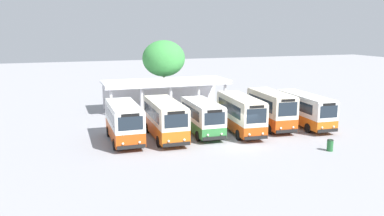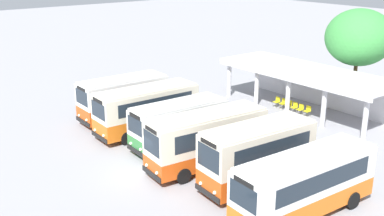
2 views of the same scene
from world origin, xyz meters
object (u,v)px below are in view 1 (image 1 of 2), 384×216
object	(u,v)px
litter_bin_apron	(330,145)
waiting_chair_far_end_seat	(178,105)
city_bus_fifth_blue	(271,108)
city_bus_middle_cream	(202,116)
city_bus_far_end_green	(304,109)
city_bus_fourth_amber	(240,113)
waiting_chair_fifth_seat	(173,105)
city_bus_second_in_row	(165,118)
waiting_chair_second_from_end	(158,106)
waiting_chair_end_by_column	(153,107)
waiting_chair_middle_seat	(163,106)
waiting_chair_fourth_seat	(168,106)
city_bus_nearest_orange	(124,121)

from	to	relation	value
litter_bin_apron	waiting_chair_far_end_seat	bearing A→B (deg)	108.23
city_bus_fifth_blue	litter_bin_apron	distance (m)	8.04
city_bus_middle_cream	city_bus_far_end_green	distance (m)	10.49
litter_bin_apron	city_bus_fourth_amber	bearing A→B (deg)	119.93
waiting_chair_fifth_seat	litter_bin_apron	bearing A→B (deg)	-70.01
city_bus_second_in_row	waiting_chair_far_end_seat	xyz separation A→B (m)	(4.82, 11.69, -1.29)
waiting_chair_second_from_end	city_bus_fourth_amber	bearing A→B (deg)	-68.82
city_bus_second_in_row	waiting_chair_end_by_column	xyz separation A→B (m)	(1.70, 11.64, -1.29)
city_bus_second_in_row	waiting_chair_middle_seat	bearing A→B (deg)	75.85
waiting_chair_end_by_column	litter_bin_apron	xyz separation A→B (m)	(9.49, -19.28, -0.07)
waiting_chair_fourth_seat	city_bus_nearest_orange	bearing A→B (deg)	-121.66
waiting_chair_fifth_seat	waiting_chair_middle_seat	bearing A→B (deg)	174.93
waiting_chair_fifth_seat	waiting_chair_second_from_end	bearing A→B (deg)	176.50
waiting_chair_fourth_seat	waiting_chair_fifth_seat	world-z (taller)	same
city_bus_fifth_blue	waiting_chair_far_end_seat	size ratio (longest dim) A/B	7.85
waiting_chair_middle_seat	waiting_chair_fourth_seat	world-z (taller)	same
city_bus_second_in_row	waiting_chair_fourth_seat	bearing A→B (deg)	72.91
city_bus_nearest_orange	city_bus_fourth_amber	size ratio (longest dim) A/B	0.90
waiting_chair_second_from_end	waiting_chair_middle_seat	world-z (taller)	same
city_bus_fifth_blue	waiting_chair_middle_seat	bearing A→B (deg)	123.35
city_bus_nearest_orange	waiting_chair_far_end_seat	bearing A→B (deg)	54.21
waiting_chair_end_by_column	city_bus_nearest_orange	bearing A→B (deg)	-114.34
city_bus_second_in_row	city_bus_nearest_orange	bearing A→B (deg)	177.44
city_bus_nearest_orange	city_bus_middle_cream	distance (m)	6.99
waiting_chair_fourth_seat	litter_bin_apron	xyz separation A→B (m)	(7.62, -19.26, -0.07)
waiting_chair_far_end_seat	city_bus_middle_cream	bearing A→B (deg)	-96.57
city_bus_far_end_green	waiting_chair_middle_seat	world-z (taller)	city_bus_far_end_green
city_bus_nearest_orange	waiting_chair_far_end_seat	xyz separation A→B (m)	(8.31, 11.53, -1.27)
city_bus_second_in_row	waiting_chair_far_end_seat	bearing A→B (deg)	67.59
city_bus_middle_cream	litter_bin_apron	bearing A→B (deg)	-45.56
city_bus_middle_cream	waiting_chair_fifth_seat	distance (m)	11.46
city_bus_fourth_amber	litter_bin_apron	bearing A→B (deg)	-60.07
waiting_chair_second_from_end	waiting_chair_fourth_seat	bearing A→B (deg)	-3.55
waiting_chair_second_from_end	waiting_chair_far_end_seat	bearing A→B (deg)	-0.10
waiting_chair_second_from_end	city_bus_fifth_blue	bearing A→B (deg)	-54.53
city_bus_middle_cream	waiting_chair_fourth_seat	distance (m)	11.48
city_bus_second_in_row	city_bus_fourth_amber	world-z (taller)	city_bus_fourth_amber
city_bus_middle_cream	waiting_chair_second_from_end	size ratio (longest dim) A/B	7.70
city_bus_fourth_amber	city_bus_fifth_blue	world-z (taller)	city_bus_fifth_blue
city_bus_nearest_orange	waiting_chair_second_from_end	size ratio (longest dim) A/B	7.98
city_bus_far_end_green	waiting_chair_second_from_end	xyz separation A→B (m)	(-11.66, 11.81, -1.21)
city_bus_second_in_row	waiting_chair_fifth_seat	distance (m)	12.38
waiting_chair_middle_seat	waiting_chair_end_by_column	bearing A→B (deg)	-177.66
city_bus_second_in_row	waiting_chair_fourth_seat	distance (m)	12.22
waiting_chair_far_end_seat	city_bus_fifth_blue	bearing A→B (deg)	-63.68
city_bus_second_in_row	city_bus_middle_cream	size ratio (longest dim) A/B	1.14
city_bus_nearest_orange	litter_bin_apron	size ratio (longest dim) A/B	7.63
city_bus_nearest_orange	city_bus_second_in_row	distance (m)	3.50
city_bus_middle_cream	waiting_chair_middle_seat	size ratio (longest dim) A/B	7.70
city_bus_far_end_green	city_bus_middle_cream	bearing A→B (deg)	178.29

